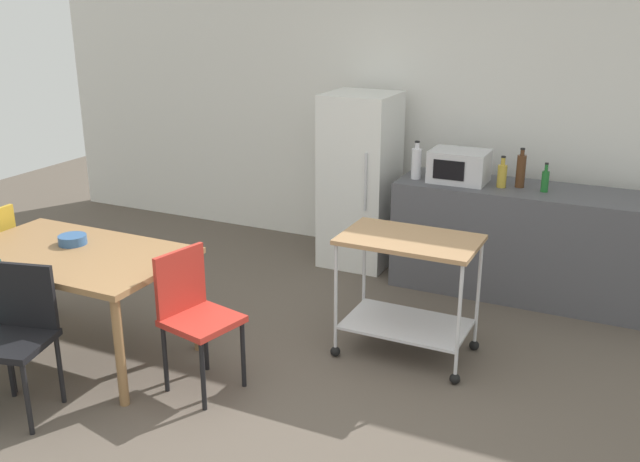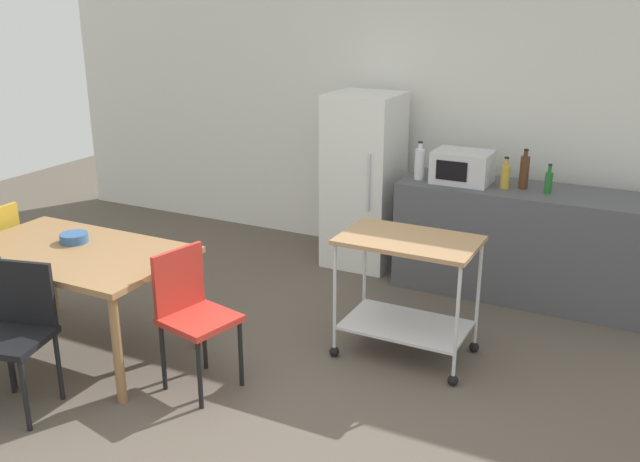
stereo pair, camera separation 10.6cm
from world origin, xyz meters
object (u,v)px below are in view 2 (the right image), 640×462
at_px(microwave, 462,167).
at_px(bottle_olive_oil, 549,182).
at_px(chair_black, 17,328).
at_px(bottle_soda, 505,176).
at_px(dining_table, 74,261).
at_px(refrigerator, 364,180).
at_px(chair_red, 192,310).
at_px(bottle_sesame_oil, 524,172).
at_px(fruit_bowl, 74,238).
at_px(bottle_soy_sauce, 420,163).
at_px(kitchen_cart, 408,277).

height_order(microwave, bottle_olive_oil, microwave).
relative_size(chair_black, bottle_soda, 3.52).
bearing_deg(dining_table, refrigerator, 67.10).
xyz_separation_m(chair_black, bottle_soda, (2.12, 2.98, 0.48)).
height_order(chair_red, microwave, microwave).
distance_m(chair_red, bottle_sesame_oil, 2.85).
xyz_separation_m(refrigerator, bottle_olive_oil, (1.61, -0.15, 0.22)).
relative_size(refrigerator, fruit_bowl, 8.19).
relative_size(bottle_soy_sauce, bottle_olive_oil, 1.38).
xyz_separation_m(microwave, bottle_sesame_oil, (0.49, 0.04, 0.01)).
bearing_deg(bottle_sesame_oil, chair_red, -121.98).
bearing_deg(kitchen_cart, microwave, 92.14).
bearing_deg(dining_table, microwave, 49.80).
bearing_deg(refrigerator, dining_table, -112.90).
distance_m(refrigerator, kitchen_cart, 1.80).
bearing_deg(microwave, bottle_soda, -3.69).
height_order(chair_black, bottle_soda, bottle_soda).
xyz_separation_m(chair_red, bottle_olive_oil, (1.68, 2.32, 0.47)).
height_order(dining_table, chair_red, chair_red).
relative_size(refrigerator, microwave, 3.37).
bearing_deg(bottle_soy_sauce, kitchen_cart, -73.07).
bearing_deg(bottle_soy_sauce, bottle_sesame_oil, 6.73).
bearing_deg(dining_table, bottle_soy_sauce, 54.47).
height_order(refrigerator, bottle_soy_sauce, refrigerator).
relative_size(dining_table, bottle_soy_sauce, 4.72).
height_order(chair_black, bottle_olive_oil, bottle_olive_oil).
bearing_deg(microwave, refrigerator, 171.78).
bearing_deg(bottle_soy_sauce, refrigerator, 161.71).
bearing_deg(fruit_bowl, bottle_soy_sauce, 51.39).
xyz_separation_m(bottle_soy_sauce, fruit_bowl, (-1.72, -2.15, -0.25)).
xyz_separation_m(chair_red, fruit_bowl, (-1.07, 0.12, 0.26)).
bearing_deg(bottle_soda, fruit_bowl, -137.88).
xyz_separation_m(refrigerator, microwave, (0.93, -0.13, 0.25)).
xyz_separation_m(chair_red, refrigerator, (0.07, 2.47, 0.26)).
bearing_deg(microwave, bottle_sesame_oil, 4.74).
bearing_deg(chair_red, dining_table, 102.05).
distance_m(refrigerator, fruit_bowl, 2.61).
height_order(dining_table, refrigerator, refrigerator).
xyz_separation_m(bottle_sesame_oil, bottle_olive_oil, (0.20, -0.05, -0.05)).
relative_size(bottle_soy_sauce, microwave, 0.69).
bearing_deg(microwave, chair_red, -113.12).
height_order(chair_black, bottle_soy_sauce, bottle_soy_sauce).
relative_size(bottle_soda, bottle_sesame_oil, 0.80).
height_order(refrigerator, microwave, refrigerator).
distance_m(chair_black, bottle_olive_oil, 3.89).
xyz_separation_m(dining_table, microwave, (1.96, 2.32, 0.36)).
distance_m(chair_red, chair_black, 1.02).
bearing_deg(chair_red, bottle_olive_oil, -23.33).
bearing_deg(microwave, dining_table, -130.20).
xyz_separation_m(dining_table, bottle_olive_oil, (2.65, 2.31, 0.32)).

